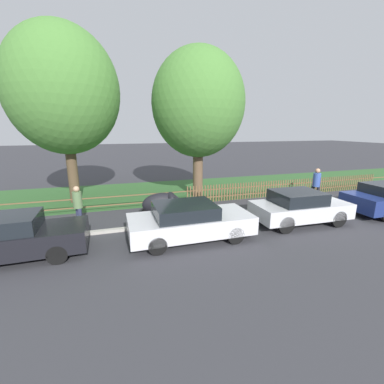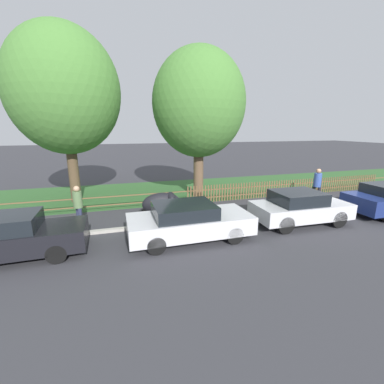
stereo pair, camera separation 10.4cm
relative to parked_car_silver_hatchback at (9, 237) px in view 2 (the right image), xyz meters
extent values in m
plane|color=#38383D|center=(12.94, 1.19, -0.69)|extent=(120.00, 120.00, 0.00)
cube|color=#B2ADA3|center=(12.94, 1.29, -0.63)|extent=(42.08, 0.20, 0.12)
cube|color=#33602D|center=(12.94, 7.16, -0.68)|extent=(42.08, 6.16, 0.01)
cube|color=brown|center=(12.94, 4.10, -0.43)|extent=(42.08, 0.03, 0.05)
cube|color=brown|center=(12.94, 4.10, -0.02)|extent=(42.08, 0.03, 0.05)
cube|color=brown|center=(6.64, 4.08, -0.23)|extent=(0.06, 0.03, 0.92)
cube|color=brown|center=(6.80, 4.08, -0.23)|extent=(0.06, 0.03, 0.92)
cube|color=brown|center=(6.96, 4.08, -0.23)|extent=(0.06, 0.03, 0.92)
cube|color=brown|center=(7.12, 4.08, -0.23)|extent=(0.06, 0.03, 0.92)
cube|color=brown|center=(7.28, 4.08, -0.23)|extent=(0.06, 0.03, 0.92)
cube|color=brown|center=(7.43, 4.08, -0.23)|extent=(0.06, 0.03, 0.92)
cube|color=brown|center=(7.59, 4.08, -0.23)|extent=(0.06, 0.03, 0.92)
cube|color=brown|center=(7.75, 4.08, -0.23)|extent=(0.06, 0.03, 0.92)
cube|color=brown|center=(7.91, 4.08, -0.23)|extent=(0.06, 0.03, 0.92)
cube|color=brown|center=(8.07, 4.08, -0.23)|extent=(0.06, 0.03, 0.92)
cube|color=brown|center=(8.23, 4.08, -0.23)|extent=(0.06, 0.03, 0.92)
cube|color=brown|center=(8.39, 4.08, -0.23)|extent=(0.06, 0.03, 0.92)
cube|color=brown|center=(8.55, 4.08, -0.23)|extent=(0.06, 0.03, 0.92)
cube|color=brown|center=(8.71, 4.08, -0.23)|extent=(0.06, 0.03, 0.92)
cube|color=brown|center=(8.87, 4.08, -0.23)|extent=(0.06, 0.03, 0.92)
cube|color=brown|center=(9.03, 4.08, -0.23)|extent=(0.06, 0.03, 0.92)
cube|color=brown|center=(9.19, 4.08, -0.23)|extent=(0.06, 0.03, 0.92)
cube|color=brown|center=(9.35, 4.08, -0.23)|extent=(0.06, 0.03, 0.92)
cube|color=brown|center=(9.51, 4.08, -0.23)|extent=(0.06, 0.03, 0.92)
cube|color=brown|center=(9.67, 4.08, -0.23)|extent=(0.06, 0.03, 0.92)
cube|color=brown|center=(9.83, 4.08, -0.23)|extent=(0.06, 0.03, 0.92)
cube|color=brown|center=(9.99, 4.08, -0.23)|extent=(0.06, 0.03, 0.92)
cube|color=brown|center=(10.15, 4.08, -0.23)|extent=(0.06, 0.03, 0.92)
cube|color=brown|center=(10.31, 4.08, -0.23)|extent=(0.06, 0.03, 0.92)
cube|color=brown|center=(10.47, 4.08, -0.23)|extent=(0.06, 0.03, 0.92)
cube|color=brown|center=(10.63, 4.08, -0.23)|extent=(0.06, 0.03, 0.92)
cube|color=brown|center=(10.79, 4.08, -0.23)|extent=(0.06, 0.03, 0.92)
cube|color=brown|center=(10.95, 4.08, -0.23)|extent=(0.06, 0.03, 0.92)
cube|color=brown|center=(11.11, 4.08, -0.23)|extent=(0.06, 0.03, 0.92)
cube|color=brown|center=(11.27, 4.08, -0.23)|extent=(0.06, 0.03, 0.92)
cube|color=brown|center=(11.43, 4.08, -0.23)|extent=(0.06, 0.03, 0.92)
cube|color=brown|center=(11.58, 4.08, -0.23)|extent=(0.06, 0.03, 0.92)
cube|color=brown|center=(11.74, 4.08, -0.23)|extent=(0.06, 0.03, 0.92)
cube|color=brown|center=(11.90, 4.08, -0.23)|extent=(0.06, 0.03, 0.92)
cube|color=brown|center=(12.06, 4.08, -0.23)|extent=(0.06, 0.03, 0.92)
cube|color=brown|center=(12.22, 4.08, -0.23)|extent=(0.06, 0.03, 0.92)
cube|color=brown|center=(12.38, 4.08, -0.23)|extent=(0.06, 0.03, 0.92)
cube|color=brown|center=(12.54, 4.08, -0.23)|extent=(0.06, 0.03, 0.92)
cube|color=brown|center=(12.70, 4.08, -0.23)|extent=(0.06, 0.03, 0.92)
cube|color=brown|center=(12.86, 4.08, -0.23)|extent=(0.06, 0.03, 0.92)
cube|color=brown|center=(13.02, 4.08, -0.23)|extent=(0.06, 0.03, 0.92)
cube|color=brown|center=(13.18, 4.08, -0.23)|extent=(0.06, 0.03, 0.92)
cube|color=brown|center=(13.34, 4.08, -0.23)|extent=(0.06, 0.03, 0.92)
cube|color=brown|center=(13.50, 4.08, -0.23)|extent=(0.06, 0.03, 0.92)
cube|color=brown|center=(13.66, 4.08, -0.23)|extent=(0.06, 0.03, 0.92)
cube|color=brown|center=(13.82, 4.08, -0.23)|extent=(0.06, 0.03, 0.92)
cube|color=brown|center=(13.98, 4.08, -0.23)|extent=(0.06, 0.03, 0.92)
cube|color=brown|center=(14.14, 4.08, -0.23)|extent=(0.06, 0.03, 0.92)
cube|color=brown|center=(14.30, 4.08, -0.23)|extent=(0.06, 0.03, 0.92)
cube|color=brown|center=(14.46, 4.08, -0.23)|extent=(0.06, 0.03, 0.92)
cube|color=brown|center=(14.62, 4.08, -0.23)|extent=(0.06, 0.03, 0.92)
cube|color=brown|center=(14.78, 4.08, -0.23)|extent=(0.06, 0.03, 0.92)
cube|color=brown|center=(14.94, 4.08, -0.23)|extent=(0.06, 0.03, 0.92)
cube|color=brown|center=(15.10, 4.08, -0.23)|extent=(0.06, 0.03, 0.92)
cube|color=brown|center=(15.26, 4.08, -0.23)|extent=(0.06, 0.03, 0.92)
cube|color=brown|center=(15.42, 4.08, -0.23)|extent=(0.06, 0.03, 0.92)
cube|color=brown|center=(15.58, 4.08, -0.23)|extent=(0.06, 0.03, 0.92)
cube|color=brown|center=(15.74, 4.08, -0.23)|extent=(0.06, 0.03, 0.92)
cube|color=brown|center=(15.89, 4.08, -0.23)|extent=(0.06, 0.03, 0.92)
cube|color=brown|center=(16.05, 4.08, -0.23)|extent=(0.06, 0.03, 0.92)
cube|color=brown|center=(16.21, 4.08, -0.23)|extent=(0.06, 0.03, 0.92)
cube|color=brown|center=(16.37, 4.08, -0.23)|extent=(0.06, 0.03, 0.92)
cube|color=brown|center=(16.53, 4.08, -0.23)|extent=(0.06, 0.03, 0.92)
cube|color=brown|center=(16.69, 4.08, -0.23)|extent=(0.06, 0.03, 0.92)
cube|color=brown|center=(16.85, 4.08, -0.23)|extent=(0.06, 0.03, 0.92)
cube|color=brown|center=(17.01, 4.08, -0.23)|extent=(0.06, 0.03, 0.92)
cube|color=brown|center=(17.17, 4.08, -0.23)|extent=(0.06, 0.03, 0.92)
cube|color=brown|center=(17.33, 4.08, -0.23)|extent=(0.06, 0.03, 0.92)
cube|color=brown|center=(17.49, 4.08, -0.23)|extent=(0.06, 0.03, 0.92)
cube|color=brown|center=(17.65, 4.08, -0.23)|extent=(0.06, 0.03, 0.92)
cube|color=brown|center=(17.81, 4.08, -0.23)|extent=(0.06, 0.03, 0.92)
cube|color=brown|center=(17.97, 4.08, -0.23)|extent=(0.06, 0.03, 0.92)
cube|color=brown|center=(18.13, 4.08, -0.23)|extent=(0.06, 0.03, 0.92)
cube|color=brown|center=(18.29, 4.08, -0.23)|extent=(0.06, 0.03, 0.92)
cube|color=brown|center=(18.45, 4.08, -0.23)|extent=(0.06, 0.03, 0.92)
cube|color=brown|center=(18.61, 4.08, -0.23)|extent=(0.06, 0.03, 0.92)
cube|color=brown|center=(18.77, 4.08, -0.23)|extent=(0.06, 0.03, 0.92)
cube|color=brown|center=(18.93, 4.08, -0.23)|extent=(0.06, 0.03, 0.92)
cube|color=brown|center=(19.09, 4.08, -0.23)|extent=(0.06, 0.03, 0.92)
cube|color=brown|center=(19.25, 4.08, -0.23)|extent=(0.06, 0.03, 0.92)
cube|color=black|center=(0.05, 0.00, -0.12)|extent=(4.22, 1.72, 0.65)
cube|color=black|center=(-0.16, 0.00, 0.44)|extent=(2.04, 1.51, 0.46)
cylinder|color=black|center=(1.33, 0.77, -0.40)|extent=(0.58, 0.15, 0.58)
cylinder|color=black|center=(1.36, -0.71, -0.40)|extent=(0.58, 0.15, 0.58)
cube|color=silver|center=(5.54, -0.14, -0.13)|extent=(4.30, 1.88, 0.62)
cube|color=black|center=(5.33, -0.15, 0.40)|extent=(2.07, 1.68, 0.43)
cylinder|color=black|center=(6.87, 0.72, -0.39)|extent=(0.60, 0.14, 0.59)
cylinder|color=black|center=(6.88, -0.99, -0.39)|extent=(0.60, 0.14, 0.59)
cylinder|color=black|center=(4.21, 0.70, -0.39)|extent=(0.60, 0.14, 0.59)
cylinder|color=black|center=(4.22, -1.01, -0.39)|extent=(0.60, 0.14, 0.59)
cube|color=silver|center=(10.28, 0.04, -0.11)|extent=(3.90, 1.84, 0.60)
cube|color=black|center=(10.09, 0.04, 0.43)|extent=(1.89, 1.61, 0.48)
cylinder|color=black|center=(11.50, 0.81, -0.35)|extent=(0.67, 0.16, 0.67)
cylinder|color=black|center=(11.46, -0.79, -0.35)|extent=(0.67, 0.16, 0.67)
cylinder|color=black|center=(9.10, 0.87, -0.35)|extent=(0.67, 0.16, 0.67)
cylinder|color=black|center=(9.07, -0.74, -0.35)|extent=(0.67, 0.16, 0.67)
cylinder|color=black|center=(13.93, 0.78, -0.38)|extent=(0.61, 0.15, 0.61)
cylinder|color=black|center=(5.58, 2.17, -0.41)|extent=(0.56, 0.12, 0.56)
cylinder|color=black|center=(4.32, 2.21, -0.41)|extent=(0.56, 0.12, 0.56)
ellipsoid|color=black|center=(4.95, 2.19, -0.01)|extent=(1.69, 0.66, 0.96)
ellipsoid|color=black|center=(5.34, 2.18, 0.25)|extent=(0.41, 0.76, 0.44)
cylinder|color=brown|center=(1.02, 6.17, 1.27)|extent=(0.51, 0.51, 3.91)
ellipsoid|color=#4C8438|center=(1.02, 6.17, 4.89)|extent=(5.29, 5.29, 6.08)
cylinder|color=brown|center=(7.63, 5.40, 1.08)|extent=(0.55, 0.55, 3.54)
ellipsoid|color=#4C8438|center=(7.63, 5.40, 4.42)|extent=(4.94, 4.94, 5.68)
cylinder|color=#2D3351|center=(1.62, 2.25, -0.28)|extent=(0.15, 0.15, 0.81)
cylinder|color=#2D3351|center=(1.71, 2.04, -0.28)|extent=(0.15, 0.15, 0.81)
cylinder|color=#5B7A4C|center=(1.66, 2.14, 0.45)|extent=(0.45, 0.45, 0.64)
sphere|color=tan|center=(1.66, 2.14, 0.88)|extent=(0.22, 0.22, 0.22)
cylinder|color=black|center=(13.16, 2.20, -0.25)|extent=(0.17, 0.17, 0.89)
cylinder|color=black|center=(13.00, 2.40, -0.25)|extent=(0.17, 0.17, 0.89)
cylinder|color=#334C93|center=(13.08, 2.30, 0.55)|extent=(0.52, 0.52, 0.70)
sphere|color=#A37556|center=(13.08, 2.30, 1.02)|extent=(0.24, 0.24, 0.24)
camera|label=1|loc=(3.12, -8.25, 3.12)|focal=24.00mm
camera|label=2|loc=(3.22, -8.28, 3.12)|focal=24.00mm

